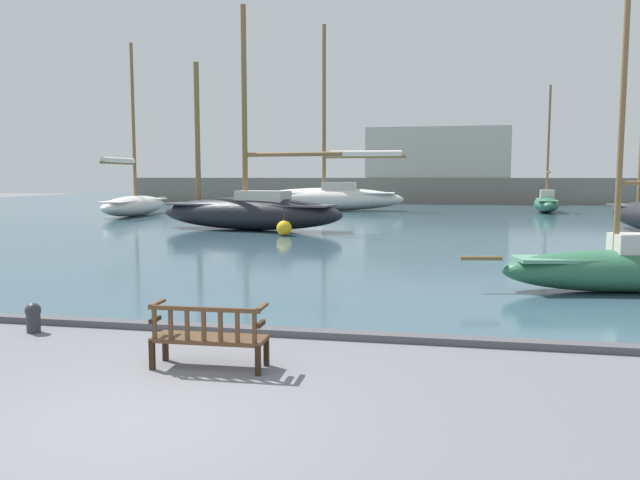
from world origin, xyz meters
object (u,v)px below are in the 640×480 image
at_px(channel_buoy, 284,228).
at_px(mooring_bollard, 33,316).
at_px(sailboat_outer_port, 250,210).
at_px(sailboat_centre_channel, 622,266).
at_px(sailboat_outer_starboard, 134,203).
at_px(sailboat_far_port, 329,196).
at_px(park_bench, 209,336).
at_px(sailboat_mid_port, 546,202).

bearing_deg(channel_buoy, mooring_bollard, -90.31).
xyz_separation_m(sailboat_outer_port, mooring_bollard, (2.32, -19.68, -0.77)).
bearing_deg(sailboat_centre_channel, mooring_bollard, -152.69).
relative_size(sailboat_outer_starboard, sailboat_far_port, 0.81).
xyz_separation_m(park_bench, mooring_bollard, (-3.74, 1.33, -0.19)).
bearing_deg(sailboat_outer_port, sailboat_mid_port, 47.86).
distance_m(sailboat_centre_channel, mooring_bollard, 12.31).
distance_m(sailboat_outer_port, mooring_bollard, 19.83).
xyz_separation_m(sailboat_outer_port, sailboat_mid_port, (16.53, 18.27, -0.26)).
relative_size(sailboat_outer_starboard, sailboat_centre_channel, 1.57).
xyz_separation_m(sailboat_outer_starboard, sailboat_mid_port, (27.30, 9.49, -0.12)).
bearing_deg(mooring_bollard, sailboat_outer_starboard, 114.69).
bearing_deg(sailboat_outer_port, channel_buoy, -48.45).
distance_m(sailboat_far_port, sailboat_mid_port, 15.87).
height_order(sailboat_centre_channel, channel_buoy, sailboat_centre_channel).
relative_size(sailboat_outer_starboard, mooring_bollard, 21.51).
distance_m(sailboat_far_port, channel_buoy, 20.35).
relative_size(park_bench, sailboat_centre_channel, 0.23).
relative_size(park_bench, sailboat_far_port, 0.12).
bearing_deg(sailboat_mid_port, park_bench, -104.93).
relative_size(sailboat_outer_starboard, channel_buoy, 8.14).
bearing_deg(mooring_bollard, park_bench, -19.65).
distance_m(sailboat_outer_starboard, sailboat_outer_port, 13.89).
distance_m(sailboat_outer_starboard, sailboat_centre_channel, 33.12).
xyz_separation_m(park_bench, sailboat_far_port, (-5.37, 38.56, 0.71)).
relative_size(sailboat_centre_channel, channel_buoy, 5.18).
height_order(sailboat_outer_port, channel_buoy, sailboat_outer_port).
bearing_deg(channel_buoy, sailboat_mid_port, 56.06).
bearing_deg(sailboat_centre_channel, sailboat_far_port, 111.69).
height_order(sailboat_outer_starboard, sailboat_far_port, sailboat_far_port).
bearing_deg(sailboat_outer_starboard, sailboat_mid_port, 19.18).
xyz_separation_m(sailboat_far_port, sailboat_mid_port, (15.85, 0.72, -0.38)).
xyz_separation_m(mooring_bollard, channel_buoy, (0.09, 16.96, 0.14)).
height_order(sailboat_outer_port, mooring_bollard, sailboat_outer_port).
relative_size(sailboat_centre_channel, sailboat_outer_port, 0.66).
height_order(sailboat_outer_starboard, sailboat_outer_port, sailboat_outer_starboard).
distance_m(sailboat_centre_channel, sailboat_outer_port, 19.30).
bearing_deg(sailboat_outer_starboard, sailboat_outer_port, -39.19).
height_order(sailboat_far_port, channel_buoy, sailboat_far_port).
bearing_deg(sailboat_mid_port, sailboat_centre_channel, -95.80).
distance_m(sailboat_far_port, mooring_bollard, 37.27).
height_order(mooring_bollard, channel_buoy, channel_buoy).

